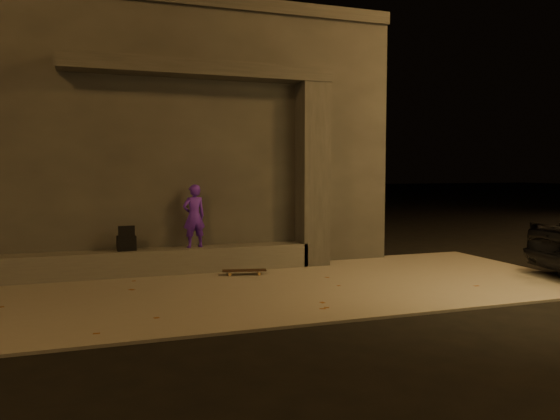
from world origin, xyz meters
name	(u,v)px	position (x,y,z in m)	size (l,w,h in m)	color
ground	(302,323)	(0.00, 0.00, 0.00)	(120.00, 120.00, 0.00)	black
sidewalk	(256,289)	(0.00, 2.00, 0.02)	(11.00, 4.40, 0.04)	slate
building	(158,141)	(-1.00, 6.49, 2.61)	(9.00, 5.10, 5.22)	#33302E
ledge	(150,262)	(-1.50, 3.75, 0.27)	(6.00, 0.55, 0.45)	#504E48
column	(312,175)	(1.70, 3.75, 1.84)	(0.55, 0.55, 3.60)	#33302E
canopy	(202,70)	(-0.50, 3.80, 3.78)	(5.00, 0.70, 0.28)	#33302E
skateboarder	(194,216)	(-0.68, 3.75, 1.08)	(0.43, 0.28, 1.18)	#4A1BB4
backpack	(126,242)	(-1.91, 3.75, 0.65)	(0.34, 0.23, 0.46)	black
skateboard	(244,271)	(0.10, 3.10, 0.11)	(0.82, 0.36, 0.09)	black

